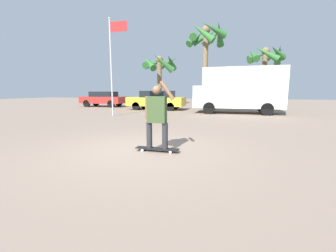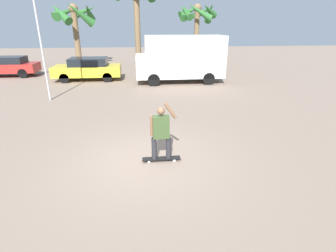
# 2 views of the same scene
# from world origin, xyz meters

# --- Properties ---
(ground_plane) EXTENTS (80.00, 80.00, 0.00)m
(ground_plane) POSITION_xyz_m (0.00, 0.00, 0.00)
(ground_plane) COLOR gray
(skateboard) EXTENTS (1.07, 0.22, 0.09)m
(skateboard) POSITION_xyz_m (0.40, -0.07, 0.07)
(skateboard) COLOR black
(skateboard) RESTS_ON ground_plane
(person_skateboarder) EXTENTS (0.73, 0.22, 1.62)m
(person_skateboarder) POSITION_xyz_m (0.40, -0.07, 0.93)
(person_skateboarder) COLOR #28282D
(person_skateboarder) RESTS_ON skateboard
(camper_van) EXTENTS (5.63, 2.10, 2.96)m
(camper_van) POSITION_xyz_m (2.67, 10.55, 1.60)
(camper_van) COLOR black
(camper_van) RESTS_ON ground_plane
(parked_car_yellow) EXTENTS (4.47, 1.94, 1.50)m
(parked_car_yellow) POSITION_xyz_m (-3.56, 12.03, 0.79)
(parked_car_yellow) COLOR black
(parked_car_yellow) RESTS_ON ground_plane
(parked_car_red) EXTENTS (4.10, 1.74, 1.43)m
(parked_car_red) POSITION_xyz_m (-9.59, 14.04, 0.76)
(parked_car_red) COLOR black
(parked_car_red) RESTS_ON ground_plane
(palm_tree_near_van) EXTENTS (3.28, 3.37, 5.35)m
(palm_tree_near_van) POSITION_xyz_m (4.90, 16.41, 4.31)
(palm_tree_near_van) COLOR brown
(palm_tree_near_van) RESTS_ON ground_plane
(palm_tree_far_left) EXTENTS (4.17, 4.28, 5.52)m
(palm_tree_far_left) POSITION_xyz_m (-5.61, 19.21, 4.34)
(palm_tree_far_left) COLOR brown
(palm_tree_far_left) RESTS_ON ground_plane
(flagpole) EXTENTS (1.12, 0.12, 5.58)m
(flagpole) POSITION_xyz_m (-4.55, 6.93, 3.28)
(flagpole) COLOR #B7B7BC
(flagpole) RESTS_ON ground_plane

